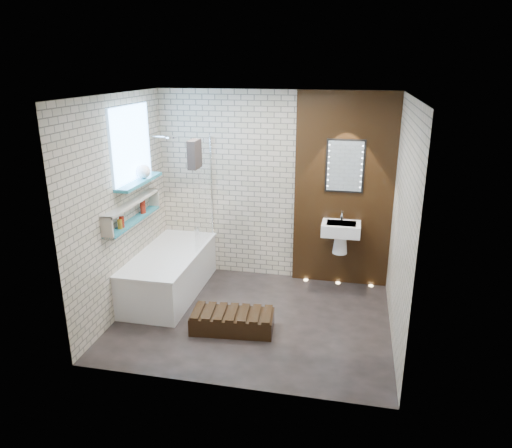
% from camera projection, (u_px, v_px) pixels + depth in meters
% --- Properties ---
extents(ground, '(3.20, 3.20, 0.00)m').
position_uv_depth(ground, '(253.00, 318.00, 5.75)').
color(ground, black).
rests_on(ground, ground).
extents(room_shell, '(3.24, 3.20, 2.60)m').
position_uv_depth(room_shell, '(253.00, 215.00, 5.34)').
color(room_shell, '#B0A68C').
rests_on(room_shell, ground).
extents(walnut_panel, '(1.30, 0.06, 2.60)m').
position_uv_depth(walnut_panel, '(344.00, 192.00, 6.33)').
color(walnut_panel, black).
rests_on(walnut_panel, ground).
extents(clerestory_window, '(0.18, 1.00, 0.94)m').
position_uv_depth(clerestory_window, '(132.00, 152.00, 5.78)').
color(clerestory_window, '#7FADE0').
rests_on(clerestory_window, room_shell).
extents(display_niche, '(0.14, 1.30, 0.26)m').
position_uv_depth(display_niche, '(133.00, 212.00, 5.81)').
color(display_niche, teal).
rests_on(display_niche, room_shell).
extents(bathtub, '(0.79, 1.74, 0.70)m').
position_uv_depth(bathtub, '(170.00, 272.00, 6.32)').
color(bathtub, white).
rests_on(bathtub, ground).
extents(bath_screen, '(0.01, 0.78, 1.40)m').
position_uv_depth(bath_screen, '(203.00, 193.00, 6.34)').
color(bath_screen, white).
rests_on(bath_screen, bathtub).
extents(towel, '(0.10, 0.27, 0.35)m').
position_uv_depth(towel, '(194.00, 154.00, 5.89)').
color(towel, black).
rests_on(towel, bath_screen).
extents(shower_head, '(0.18, 0.18, 0.02)m').
position_uv_depth(shower_head, '(171.00, 137.00, 6.25)').
color(shower_head, silver).
rests_on(shower_head, room_shell).
extents(washbasin, '(0.50, 0.36, 0.58)m').
position_uv_depth(washbasin, '(341.00, 233.00, 6.31)').
color(washbasin, white).
rests_on(washbasin, walnut_panel).
extents(led_mirror, '(0.50, 0.02, 0.70)m').
position_uv_depth(led_mirror, '(345.00, 166.00, 6.18)').
color(led_mirror, black).
rests_on(led_mirror, walnut_panel).
extents(walnut_step, '(0.97, 0.50, 0.21)m').
position_uv_depth(walnut_step, '(232.00, 322.00, 5.47)').
color(walnut_step, black).
rests_on(walnut_step, ground).
extents(niche_bottles, '(0.06, 0.69, 0.16)m').
position_uv_depth(niche_bottles, '(134.00, 214.00, 5.83)').
color(niche_bottles, '#946316').
rests_on(niche_bottles, display_niche).
extents(sill_vases, '(0.17, 0.17, 0.17)m').
position_uv_depth(sill_vases, '(143.00, 171.00, 5.95)').
color(sill_vases, white).
rests_on(sill_vases, clerestory_window).
extents(floor_uplights, '(0.96, 0.06, 0.01)m').
position_uv_depth(floor_uplights, '(338.00, 283.00, 6.68)').
color(floor_uplights, '#FFD899').
rests_on(floor_uplights, ground).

